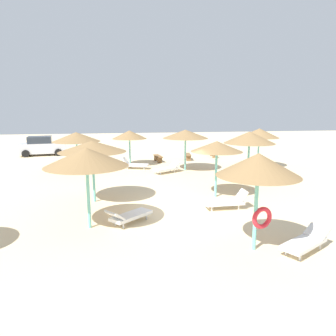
% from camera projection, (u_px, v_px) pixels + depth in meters
% --- Properties ---
extents(ground_plane, '(80.00, 80.00, 0.00)m').
position_uv_depth(ground_plane, '(178.00, 208.00, 13.63)').
color(ground_plane, beige).
extents(parasol_0, '(3.13, 3.13, 2.70)m').
position_uv_depth(parasol_0, '(76.00, 137.00, 20.62)').
color(parasol_0, '#6BC6BC').
rests_on(parasol_0, ground).
extents(parasol_1, '(2.55, 2.55, 2.63)m').
position_uv_depth(parasol_1, '(129.00, 135.00, 23.06)').
color(parasol_1, '#6BC6BC').
rests_on(parasol_1, ground).
extents(parasol_2, '(2.79, 2.79, 2.83)m').
position_uv_depth(parasol_2, '(259.00, 133.00, 22.27)').
color(parasol_2, '#6BC6BC').
rests_on(parasol_2, ground).
extents(parasol_4, '(2.95, 2.95, 2.94)m').
position_uv_depth(parasol_4, '(86.00, 157.00, 10.93)').
color(parasol_4, '#6BC6BC').
rests_on(parasol_4, ground).
extents(parasol_5, '(2.47, 2.47, 2.73)m').
position_uv_depth(parasol_5, '(217.00, 147.00, 14.90)').
color(parasol_5, '#6BC6BC').
rests_on(parasol_5, ground).
extents(parasol_6, '(2.48, 2.48, 3.01)m').
position_uv_depth(parasol_6, '(258.00, 166.00, 9.18)').
color(parasol_6, '#6BC6BC').
rests_on(parasol_6, ground).
extents(parasol_7, '(3.09, 3.09, 2.81)m').
position_uv_depth(parasol_7, '(185.00, 134.00, 21.24)').
color(parasol_7, '#6BC6BC').
rests_on(parasol_7, ground).
extents(parasol_8, '(3.04, 3.04, 2.84)m').
position_uv_depth(parasol_8, '(92.00, 147.00, 14.08)').
color(parasol_8, '#6BC6BC').
rests_on(parasol_8, ground).
extents(parasol_9, '(2.85, 2.85, 2.99)m').
position_uv_depth(parasol_9, '(249.00, 138.00, 17.42)').
color(parasol_9, '#6BC6BC').
rests_on(parasol_9, ground).
extents(lounger_0, '(2.00, 1.04, 0.65)m').
position_uv_depth(lounger_0, '(97.00, 164.00, 22.20)').
color(lounger_0, white).
rests_on(lounger_0, ground).
extents(lounger_1, '(1.95, 1.13, 0.80)m').
position_uv_depth(lounger_1, '(134.00, 164.00, 22.21)').
color(lounger_1, white).
rests_on(lounger_1, ground).
extents(lounger_2, '(1.99, 1.04, 0.68)m').
position_uv_depth(lounger_2, '(258.00, 168.00, 20.92)').
color(lounger_2, white).
rests_on(lounger_2, ground).
extents(lounger_4, '(1.85, 1.72, 0.70)m').
position_uv_depth(lounger_4, '(129.00, 216.00, 11.77)').
color(lounger_4, white).
rests_on(lounger_4, ground).
extents(lounger_5, '(1.86, 0.69, 0.81)m').
position_uv_depth(lounger_5, '(227.00, 201.00, 13.50)').
color(lounger_5, white).
rests_on(lounger_5, ground).
extents(lounger_6, '(1.98, 1.52, 0.62)m').
position_uv_depth(lounger_6, '(306.00, 241.00, 9.55)').
color(lounger_6, white).
rests_on(lounger_6, ground).
extents(lounger_7, '(1.96, 1.52, 0.69)m').
position_uv_depth(lounger_7, '(167.00, 168.00, 20.82)').
color(lounger_7, white).
rests_on(lounger_7, ground).
extents(bench_0, '(0.55, 1.53, 0.49)m').
position_uv_depth(bench_0, '(188.00, 156.00, 25.97)').
color(bench_0, brown).
rests_on(bench_0, ground).
extents(bench_1, '(0.60, 1.54, 0.49)m').
position_uv_depth(bench_1, '(158.00, 157.00, 25.12)').
color(bench_1, brown).
rests_on(bench_1, ground).
extents(bench_2, '(0.56, 1.53, 0.49)m').
position_uv_depth(bench_2, '(213.00, 153.00, 27.46)').
color(bench_2, brown).
rests_on(bench_2, ground).
extents(parked_car, '(4.20, 2.43, 1.72)m').
position_uv_depth(parked_car, '(42.00, 146.00, 28.36)').
color(parked_car, silver).
rests_on(parked_car, ground).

